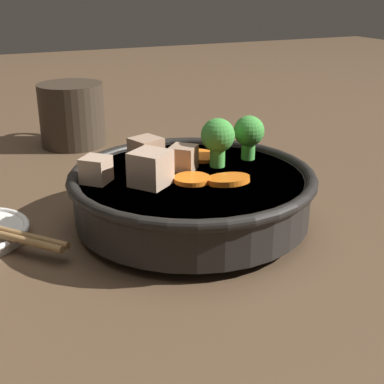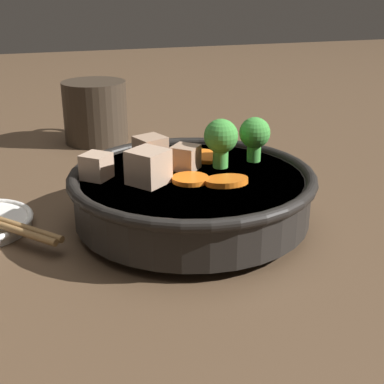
{
  "view_description": "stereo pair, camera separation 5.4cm",
  "coord_description": "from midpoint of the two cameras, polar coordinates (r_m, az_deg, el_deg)",
  "views": [
    {
      "loc": [
        -0.46,
        0.21,
        0.24
      ],
      "look_at": [
        0.0,
        0.0,
        0.04
      ],
      "focal_mm": 50.0,
      "sensor_mm": 36.0,
      "label": 1
    },
    {
      "loc": [
        -0.48,
        0.16,
        0.24
      ],
      "look_at": [
        0.0,
        0.0,
        0.04
      ],
      "focal_mm": 50.0,
      "sensor_mm": 36.0,
      "label": 2
    }
  ],
  "objects": [
    {
      "name": "ground_plane",
      "position": [
        0.56,
        2.79,
        -3.53
      ],
      "size": [
        3.0,
        3.0,
        0.0
      ],
      "primitive_type": "plane",
      "color": "#4C3826"
    },
    {
      "name": "stirfry_bowl",
      "position": [
        0.54,
        2.86,
        0.22
      ],
      "size": [
        0.25,
        0.25,
        0.11
      ],
      "color": "black",
      "rests_on": "ground_plane"
    },
    {
      "name": "dark_mug",
      "position": [
        0.84,
        -8.48,
        8.45
      ],
      "size": [
        0.12,
        0.1,
        0.09
      ],
      "color": "#33281E",
      "rests_on": "ground_plane"
    }
  ]
}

